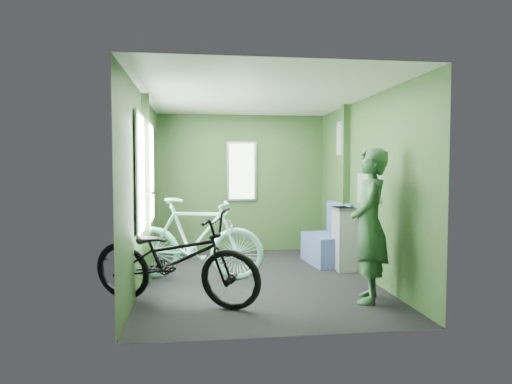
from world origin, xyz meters
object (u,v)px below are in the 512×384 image
passenger (369,225)px  waste_box (344,239)px  bench_seat (327,245)px  bicycle_black (174,306)px  bicycle_mint (195,280)px

passenger → waste_box: bearing=-167.8°
passenger → bench_seat: (0.10, 1.90, -0.54)m
bicycle_black → bench_seat: bearing=-25.1°
bicycle_black → waste_box: bearing=-34.2°
bicycle_mint → bench_seat: size_ratio=1.91×
waste_box → bench_seat: bearing=104.6°
waste_box → passenger: bearing=-98.3°
bicycle_mint → waste_box: waste_box is taller
bicycle_mint → waste_box: 2.10m
waste_box → bench_seat: size_ratio=0.96×
bicycle_mint → passenger: size_ratio=1.07×
bicycle_mint → passenger: 2.30m
bicycle_black → bench_seat: 2.80m
bicycle_mint → bench_seat: bearing=-56.7°
passenger → waste_box: (0.21, 1.46, -0.38)m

